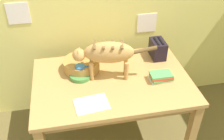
# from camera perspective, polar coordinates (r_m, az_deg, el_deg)

# --- Properties ---
(dining_table) EXTENTS (1.34, 0.89, 0.74)m
(dining_table) POSITION_cam_1_polar(r_m,az_deg,el_deg) (2.28, -0.00, -3.82)
(dining_table) COLOR tan
(dining_table) RESTS_ON ground_plane
(cat) EXTENTS (0.69, 0.21, 0.34)m
(cat) POSITION_cam_1_polar(r_m,az_deg,el_deg) (2.13, -1.24, 3.61)
(cat) COLOR tan
(cat) RESTS_ON dining_table
(saucer_bowl) EXTENTS (0.19, 0.19, 0.03)m
(saucer_bowl) POSITION_cam_1_polar(r_m,az_deg,el_deg) (2.26, -6.88, -1.17)
(saucer_bowl) COLOR #4A8D42
(saucer_bowl) RESTS_ON dining_table
(coffee_mug) EXTENTS (0.12, 0.08, 0.08)m
(coffee_mug) POSITION_cam_1_polar(r_m,az_deg,el_deg) (2.23, -6.89, 0.06)
(coffee_mug) COLOR #3377BF
(coffee_mug) RESTS_ON saucer_bowl
(magazine) EXTENTS (0.27, 0.22, 0.01)m
(magazine) POSITION_cam_1_polar(r_m,az_deg,el_deg) (2.00, -4.51, -7.45)
(magazine) COLOR beige
(magazine) RESTS_ON dining_table
(book_stack) EXTENTS (0.20, 0.13, 0.07)m
(book_stack) POSITION_cam_1_polar(r_m,az_deg,el_deg) (2.24, 10.68, -1.43)
(book_stack) COLOR silver
(book_stack) RESTS_ON dining_table
(wicker_basket) EXTENTS (0.32, 0.32, 0.10)m
(wicker_basket) POSITION_cam_1_polar(r_m,az_deg,el_deg) (2.33, -6.69, 1.18)
(wicker_basket) COLOR #B2813D
(wicker_basket) RESTS_ON dining_table
(toaster) EXTENTS (0.12, 0.20, 0.18)m
(toaster) POSITION_cam_1_polar(r_m,az_deg,el_deg) (2.51, 9.97, 4.57)
(toaster) COLOR black
(toaster) RESTS_ON dining_table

